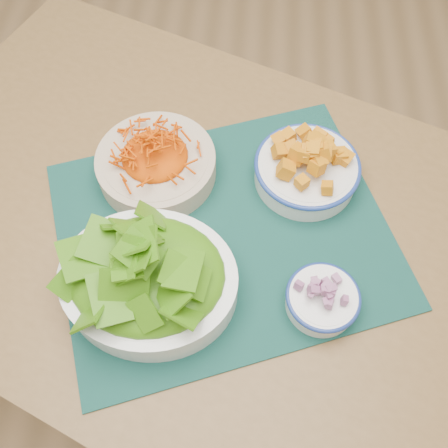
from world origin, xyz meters
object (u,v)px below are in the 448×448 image
lettuce_bowl (147,273)px  table (198,242)px  onion_bowl (323,298)px  placemat (224,233)px  squash_bowl (307,166)px  carrot_bowl (156,161)px

lettuce_bowl → table: bearing=73.0°
table → onion_bowl: bearing=-12.0°
placemat → onion_bowl: size_ratio=4.61×
placemat → squash_bowl: 0.19m
carrot_bowl → table: bearing=-48.4°
placemat → carrot_bowl: 0.18m
table → onion_bowl: onion_bowl is taller
placemat → carrot_bowl: carrot_bowl is taller
carrot_bowl → onion_bowl: (0.30, -0.24, -0.01)m
placemat → lettuce_bowl: lettuce_bowl is taller
lettuce_bowl → carrot_bowl: bearing=99.8°
table → lettuce_bowl: 0.23m
squash_bowl → onion_bowl: (0.02, -0.25, -0.01)m
table → lettuce_bowl: bearing=-88.5°
onion_bowl → placemat: bearing=143.1°
table → onion_bowl: (0.22, -0.15, 0.13)m
squash_bowl → lettuce_bowl: bearing=-136.6°
onion_bowl → carrot_bowl: bearing=140.8°
carrot_bowl → lettuce_bowl: size_ratio=0.92×
carrot_bowl → onion_bowl: carrot_bowl is taller
placemat → onion_bowl: bearing=-57.1°
table → placemat: placemat is taller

